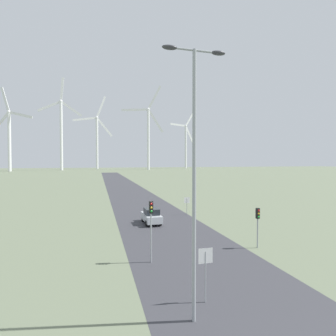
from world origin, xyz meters
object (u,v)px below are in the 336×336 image
car_approaching (151,216)px  wind_turbine_center (97,137)px  wind_turbine_left (61,129)px  wind_turbine_right (148,133)px  wind_turbine_far_right (186,142)px  stop_sign_near (205,264)px  stop_sign_far (187,203)px  wind_turbine_far_left (9,135)px  traffic_light_post_near_right (258,219)px  traffic_light_post_near_left (151,218)px  streetlamp (194,158)px

car_approaching → wind_turbine_center: size_ratio=0.06×
wind_turbine_left → wind_turbine_right: wind_turbine_left is taller
wind_turbine_left → wind_turbine_far_right: 119.59m
stop_sign_near → stop_sign_far: stop_sign_near is taller
wind_turbine_far_left → wind_turbine_right: size_ratio=0.83×
traffic_light_post_near_right → wind_turbine_far_right: bearing=72.5°
traffic_light_post_near_right → stop_sign_far: bearing=95.2°
traffic_light_post_near_right → wind_turbine_far_left: 205.41m
wind_turbine_far_left → wind_turbine_center: (60.18, 45.57, 3.61)m
wind_turbine_far_left → traffic_light_post_near_left: bearing=-71.3°
traffic_light_post_near_left → wind_turbine_far_left: bearing=108.7°
streetlamp → car_approaching: (1.86, 19.30, -6.73)m
traffic_light_post_near_left → wind_turbine_far_right: bearing=70.5°
stop_sign_far → streetlamp: bearing=-108.4°
wind_turbine_left → traffic_light_post_near_left: bearing=-81.2°
traffic_light_post_near_right → wind_turbine_far_left: bearing=111.3°
stop_sign_near → wind_turbine_left: (-33.47, 211.26, 30.90)m
stop_sign_far → wind_turbine_right: 192.43m
wind_turbine_far_left → wind_turbine_center: wind_turbine_center is taller
traffic_light_post_near_right → traffic_light_post_near_left: bearing=-175.3°
wind_turbine_center → wind_turbine_far_left: bearing=-142.9°
streetlamp → car_approaching: size_ratio=3.03×
car_approaching → wind_turbine_left: size_ratio=0.06×
stop_sign_near → wind_turbine_far_right: (81.84, 242.37, 24.82)m
car_approaching → wind_turbine_far_right: size_ratio=0.07×
traffic_light_post_near_right → car_approaching: 13.22m
traffic_light_post_near_right → car_approaching: size_ratio=0.83×
car_approaching → wind_turbine_left: wind_turbine_left is taller
wind_turbine_left → wind_turbine_far_right: bearing=15.1°
wind_turbine_left → wind_turbine_right: bearing=-1.7°
streetlamp → traffic_light_post_near_right: bearing=42.7°
stop_sign_far → wind_turbine_far_right: (75.40, 220.82, 25.13)m
wind_turbine_center → traffic_light_post_near_right: bearing=-86.6°
stop_sign_far → wind_turbine_left: bearing=101.9°
streetlamp → stop_sign_near: 5.89m
streetlamp → traffic_light_post_near_left: (-0.53, 7.48, -4.34)m
wind_turbine_far_right → stop_sign_near: bearing=-108.7°
traffic_light_post_near_left → wind_turbine_left: (-31.77, 205.14, 29.62)m
wind_turbine_far_left → wind_turbine_right: 103.71m
stop_sign_far → wind_turbine_far_right: bearing=71.1°
stop_sign_near → wind_turbine_left: bearing=99.0°
car_approaching → wind_turbine_far_right: wind_turbine_far_right is taller
wind_turbine_right → wind_turbine_left: bearing=178.3°
traffic_light_post_near_left → wind_turbine_right: wind_turbine_right is taller
wind_turbine_center → stop_sign_far: bearing=-86.8°
stop_sign_near → car_approaching: (0.70, 17.94, -1.11)m
stop_sign_far → wind_turbine_far_right: wind_turbine_far_right is taller
wind_turbine_far_left → wind_turbine_center: bearing=37.1°
wind_turbine_center → wind_turbine_far_right: bearing=-0.1°
traffic_light_post_near_left → wind_turbine_left: bearing=98.8°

